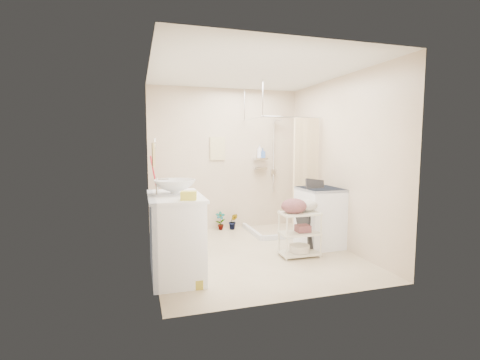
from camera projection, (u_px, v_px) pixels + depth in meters
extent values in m
plane|color=beige|center=(252.00, 253.00, 5.08)|extent=(3.20, 3.20, 0.00)
cube|color=silver|center=(253.00, 70.00, 4.81)|extent=(2.80, 3.20, 0.04)
cube|color=beige|center=(225.00, 159.00, 6.47)|extent=(2.80, 0.04, 2.60)
cube|color=beige|center=(305.00, 173.00, 3.42)|extent=(2.80, 0.04, 2.60)
cube|color=beige|center=(152.00, 166.00, 4.55)|extent=(0.04, 3.20, 2.60)
cube|color=beige|center=(339.00, 163.00, 5.34)|extent=(0.04, 3.20, 2.60)
cube|color=white|center=(176.00, 235.00, 4.19)|extent=(0.64, 1.12, 0.98)
imported|color=silver|center=(175.00, 187.00, 4.21)|extent=(0.55, 0.55, 0.17)
cube|color=#E6E149|center=(189.00, 196.00, 3.76)|extent=(0.19, 0.17, 0.09)
cube|color=gold|center=(194.00, 281.00, 3.84)|extent=(0.30, 0.25, 0.15)
imported|color=white|center=(176.00, 226.00, 5.21)|extent=(0.75, 0.47, 0.73)
imported|color=brown|center=(220.00, 221.00, 6.41)|extent=(0.20, 0.15, 0.34)
imported|color=brown|center=(233.00, 221.00, 6.45)|extent=(0.19, 0.17, 0.30)
cube|color=beige|center=(217.00, 149.00, 6.39)|extent=(0.28, 0.03, 0.42)
imported|color=white|center=(260.00, 151.00, 6.58)|extent=(0.10, 0.10, 0.25)
imported|color=#3C63B1|center=(263.00, 153.00, 6.59)|extent=(0.10, 0.10, 0.19)
cube|color=white|center=(321.00, 217.00, 5.38)|extent=(0.64, 0.67, 0.91)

